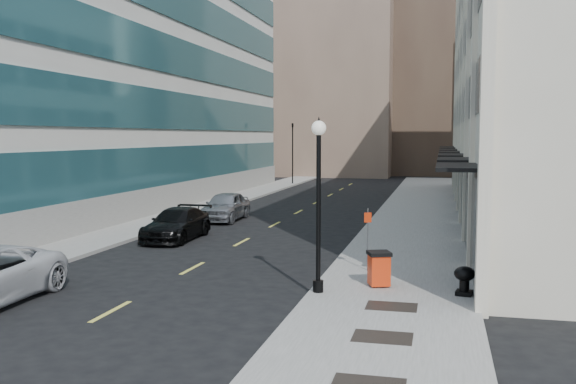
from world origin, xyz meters
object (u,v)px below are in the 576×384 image
at_px(traffic_signal, 293,127).
at_px(urn_planter, 464,278).
at_px(car_black_pickup, 177,224).
at_px(sign_post, 368,230).
at_px(lamppost, 319,190).
at_px(car_silver_sedan, 225,206).
at_px(trash_bin, 379,268).

height_order(traffic_signal, urn_planter, traffic_signal).
bearing_deg(car_black_pickup, traffic_signal, 93.24).
distance_m(car_black_pickup, urn_planter, 15.31).
bearing_deg(traffic_signal, urn_planter, -70.40).
bearing_deg(sign_post, lamppost, -128.67).
distance_m(traffic_signal, car_black_pickup, 34.44).
bearing_deg(lamppost, car_silver_sedan, 117.92).
bearing_deg(car_black_pickup, car_silver_sedan, 89.37).
xyz_separation_m(car_silver_sedan, urn_planter, (12.80, -15.40, -0.15)).
distance_m(traffic_signal, lamppost, 44.44).
xyz_separation_m(traffic_signal, car_silver_sedan, (2.30, -27.00, -4.89)).
height_order(car_black_pickup, sign_post, sign_post).
height_order(car_silver_sedan, urn_planter, car_silver_sedan).
xyz_separation_m(car_silver_sedan, sign_post, (9.60, -12.58, 0.76)).
distance_m(traffic_signal, sign_post, 41.53).
distance_m(car_black_pickup, lamppost, 12.66).
bearing_deg(trash_bin, traffic_signal, 86.30).
xyz_separation_m(traffic_signal, lamppost, (10.80, -43.04, -2.46)).
bearing_deg(lamppost, sign_post, 72.39).
height_order(car_black_pickup, lamppost, lamppost).
relative_size(traffic_signal, urn_planter, 8.07).
distance_m(car_silver_sedan, sign_post, 15.84).
bearing_deg(sign_post, car_black_pickup, 128.79).
height_order(car_black_pickup, car_silver_sedan, car_silver_sedan).
relative_size(car_black_pickup, trash_bin, 4.57).
bearing_deg(car_black_pickup, urn_planter, -33.91).
bearing_deg(trash_bin, car_black_pickup, 122.09).
bearing_deg(urn_planter, trash_bin, 168.14).
distance_m(trash_bin, sign_post, 2.51).
height_order(car_black_pickup, trash_bin, car_black_pickup).
bearing_deg(car_silver_sedan, car_black_pickup, -91.08).
distance_m(traffic_signal, trash_bin, 43.97).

